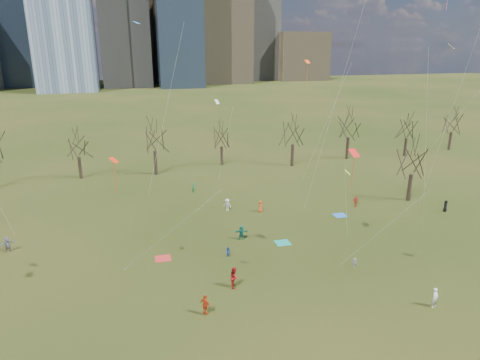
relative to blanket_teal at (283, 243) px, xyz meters
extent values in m
plane|color=black|center=(-4.31, -9.95, -0.01)|extent=(500.00, 500.00, 0.00)
cube|color=#726347|center=(40.69, 205.05, 35.98)|extent=(28.00, 28.00, 72.00)
cube|color=#384C66|center=(-64.31, 210.05, 32.48)|extent=(25.00, 25.00, 65.00)
cube|color=slate|center=(65.69, 220.05, 28.98)|extent=(22.00, 22.00, 58.00)
cube|color=#726347|center=(0.69, 230.05, 23.98)|extent=(30.00, 30.00, 48.00)
cube|color=#726347|center=(90.69, 215.05, 13.98)|extent=(30.00, 28.00, 28.00)
cylinder|color=black|center=(-23.31, 31.05, 1.79)|extent=(0.52, 0.52, 3.60)
cylinder|color=black|center=(-11.31, 30.05, 2.01)|extent=(0.54, 0.54, 4.05)
cylinder|color=black|center=(0.69, 33.05, 1.67)|extent=(0.51, 0.51, 3.38)
cylinder|color=black|center=(12.69, 29.05, 1.97)|extent=(0.54, 0.54, 3.96)
cylinder|color=black|center=(24.69, 31.05, 2.05)|extent=(0.54, 0.54, 4.14)
cylinder|color=black|center=(36.69, 30.05, 1.74)|extent=(0.52, 0.52, 3.51)
cylinder|color=black|center=(48.69, 32.05, 1.85)|extent=(0.53, 0.53, 3.74)
cylinder|color=black|center=(21.69, 8.05, 1.90)|extent=(0.53, 0.53, 3.83)
cube|color=teal|center=(0.00, 0.00, 0.00)|extent=(1.60, 1.50, 0.03)
cube|color=blue|center=(9.88, 5.54, 0.00)|extent=(1.60, 1.50, 0.03)
cube|color=red|center=(-13.06, -0.19, 0.00)|extent=(1.60, 1.50, 0.03)
imported|color=white|center=(7.90, -14.56, 0.85)|extent=(0.75, 0.64, 1.74)
imported|color=#AA1818|center=(-7.34, -7.26, 0.97)|extent=(0.98, 1.13, 1.98)
imported|color=slate|center=(4.86, -6.92, 0.48)|extent=(0.68, 0.74, 1.00)
imported|color=red|center=(-10.64, -10.65, 0.88)|extent=(0.98, 1.10, 1.79)
imported|color=#186E5A|center=(-4.14, 2.08, 0.82)|extent=(1.60, 0.73, 1.66)
imported|color=black|center=(23.79, 3.24, 0.75)|extent=(0.85, 0.89, 1.53)
imported|color=#234399|center=(-6.56, -1.60, 0.54)|extent=(0.67, 0.69, 1.12)
imported|color=silver|center=(-3.63, 10.90, 0.82)|extent=(1.22, 1.18, 1.67)
imported|color=red|center=(13.28, 7.74, 0.75)|extent=(0.97, 0.59, 1.54)
imported|color=slate|center=(-28.61, 5.61, 0.86)|extent=(1.68, 1.16, 1.74)
imported|color=#EF521A|center=(0.45, 9.38, 0.75)|extent=(0.72, 0.87, 1.53)
imported|color=#1C7F39|center=(-6.81, 19.10, 0.77)|extent=(0.59, 0.68, 1.57)
plane|color=red|center=(-16.85, -4.09, 11.65)|extent=(1.03, 1.04, 0.39)
cylinder|color=silver|center=(-13.36, -8.97, 6.52)|extent=(6.99, 9.78, 10.28)
cylinder|color=red|center=(-16.85, -4.09, 10.07)|extent=(0.04, 0.04, 2.70)
plane|color=yellow|center=(11.82, -7.74, 20.66)|extent=(0.93, 0.93, 0.47)
cylinder|color=silver|center=(8.49, -10.53, 11.02)|extent=(6.68, 5.61, 19.28)
plane|color=red|center=(6.07, -3.12, 10.53)|extent=(1.37, 1.22, 0.65)
cylinder|color=silver|center=(4.65, -4.78, 5.96)|extent=(2.87, 3.34, 9.15)
cylinder|color=red|center=(6.07, -3.12, 8.60)|extent=(0.04, 0.04, 3.15)
cylinder|color=silver|center=(6.06, 0.86, 16.39)|extent=(2.50, 9.30, 30.02)
plane|color=green|center=(22.49, 11.46, 15.59)|extent=(1.03, 1.10, 0.48)
cylinder|color=silver|center=(24.83, 7.78, 8.49)|extent=(4.69, 7.38, 14.22)
plane|color=#3182D4|center=(-13.40, 16.20, 23.33)|extent=(1.20, 1.20, 0.27)
cylinder|color=silver|center=(-10.74, 14.68, 12.36)|extent=(5.35, 3.05, 21.95)
plane|color=#FC4A15|center=(9.37, 16.75, 18.56)|extent=(1.01, 0.89, 0.49)
cylinder|color=silver|center=(11.70, 14.81, 9.97)|extent=(4.68, 3.90, 17.18)
cylinder|color=#FC4A15|center=(9.37, 16.75, 16.79)|extent=(0.04, 0.04, 3.00)
plane|color=#D1EF25|center=(2.44, -8.40, 10.34)|extent=(0.71, 0.77, 0.41)
cylinder|color=silver|center=(4.39, -11.27, 5.86)|extent=(3.92, 5.76, 8.96)
cylinder|color=silver|center=(20.26, 0.51, 14.26)|extent=(0.26, 6.33, 25.75)
plane|color=silver|center=(-2.79, 20.23, 13.03)|extent=(0.96, 0.84, 0.62)
cylinder|color=silver|center=(-2.38, 17.24, 7.21)|extent=(0.84, 5.98, 11.65)
camera|label=1|loc=(-15.70, -39.97, 20.80)|focal=32.00mm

